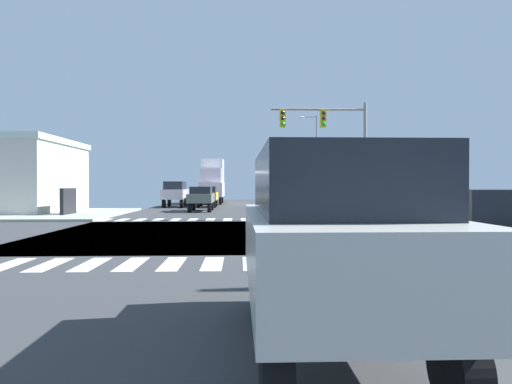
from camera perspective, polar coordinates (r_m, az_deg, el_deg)
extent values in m
cube|color=#343639|center=(18.58, -4.97, -5.29)|extent=(14.00, 90.00, 0.05)
cube|color=#343639|center=(18.58, -4.97, -5.29)|extent=(90.00, 12.00, 0.05)
cube|color=#A09B91|center=(32.82, 19.49, -2.53)|extent=(12.00, 12.00, 0.14)
cube|color=#99A18D|center=(33.53, -26.68, -2.50)|extent=(12.00, 12.00, 0.14)
cube|color=silver|center=(12.65, -29.01, -8.10)|extent=(0.50, 2.00, 0.01)
cube|color=silver|center=(12.24, -24.78, -8.38)|extent=(0.50, 2.00, 0.01)
cube|color=silver|center=(11.89, -20.28, -8.62)|extent=(0.50, 2.00, 0.01)
cube|color=silver|center=(11.62, -15.53, -8.82)|extent=(0.50, 2.00, 0.01)
cube|color=silver|center=(11.44, -10.59, -8.96)|extent=(0.50, 2.00, 0.01)
cube|color=silver|center=(11.34, -5.52, -9.04)|extent=(0.50, 2.00, 0.01)
cube|color=silver|center=(11.32, -0.40, -9.05)|extent=(0.50, 2.00, 0.01)
cube|color=silver|center=(11.40, 4.70, -8.99)|extent=(0.50, 2.00, 0.01)
cube|color=silver|center=(11.56, 9.68, -8.86)|extent=(0.50, 2.00, 0.01)
cube|color=silver|center=(11.80, 14.50, -8.67)|extent=(0.50, 2.00, 0.01)
cube|color=silver|center=(12.12, 19.08, -8.44)|extent=(0.50, 2.00, 0.01)
cube|color=silver|center=(12.51, 23.40, -8.17)|extent=(0.50, 2.00, 0.01)
cube|color=silver|center=(26.93, -18.70, -3.38)|extent=(0.50, 2.00, 0.01)
cube|color=silver|center=(26.67, -16.64, -3.41)|extent=(0.50, 2.00, 0.01)
cube|color=silver|center=(26.44, -14.53, -3.44)|extent=(0.50, 2.00, 0.01)
cube|color=silver|center=(26.24, -12.40, -3.46)|extent=(0.50, 2.00, 0.01)
cube|color=silver|center=(26.08, -10.23, -3.48)|extent=(0.50, 2.00, 0.01)
cube|color=silver|center=(25.96, -8.04, -3.50)|extent=(0.50, 2.00, 0.01)
cube|color=silver|center=(25.88, -5.83, -3.51)|extent=(0.50, 2.00, 0.01)
cube|color=silver|center=(25.83, -3.61, -3.51)|extent=(0.50, 2.00, 0.01)
cube|color=silver|center=(25.82, -1.39, -3.51)|extent=(0.50, 2.00, 0.01)
cube|color=silver|center=(25.86, 0.83, -3.51)|extent=(0.50, 2.00, 0.01)
cube|color=silver|center=(25.93, 3.04, -3.50)|extent=(0.50, 2.00, 0.01)
cube|color=silver|center=(26.04, 5.24, -3.48)|extent=(0.50, 2.00, 0.01)
cube|color=silver|center=(26.18, 7.41, -3.46)|extent=(0.50, 2.00, 0.01)
cube|color=silver|center=(26.37, 9.56, -3.44)|extent=(0.50, 2.00, 0.01)
cylinder|color=gray|center=(27.11, 13.70, 3.85)|extent=(0.20, 0.20, 6.80)
cylinder|color=gray|center=(26.82, 7.94, 10.35)|extent=(5.53, 0.14, 0.14)
cube|color=yellow|center=(26.79, 8.52, 9.18)|extent=(0.32, 0.40, 1.00)
sphere|color=black|center=(26.60, 8.62, 9.91)|extent=(0.22, 0.22, 0.22)
sphere|color=black|center=(26.55, 8.62, 9.25)|extent=(0.22, 0.22, 0.22)
sphere|color=green|center=(26.50, 8.62, 8.59)|extent=(0.22, 0.22, 0.22)
cube|color=yellow|center=(26.45, 3.38, 9.29)|extent=(0.32, 0.40, 1.00)
sphere|color=black|center=(26.26, 3.44, 10.04)|extent=(0.22, 0.22, 0.22)
sphere|color=black|center=(26.21, 3.44, 9.37)|extent=(0.22, 0.22, 0.22)
sphere|color=green|center=(26.17, 3.44, 8.70)|extent=(0.22, 0.22, 0.22)
cylinder|color=gray|center=(40.77, 7.74, 3.85)|extent=(0.16, 0.16, 8.25)
cylinder|color=gray|center=(41.07, 6.78, 9.48)|extent=(1.40, 0.10, 0.10)
ellipsoid|color=silver|center=(40.96, 5.80, 9.43)|extent=(0.60, 0.32, 0.20)
cube|color=black|center=(31.04, -22.77, -1.20)|extent=(0.24, 2.20, 1.80)
cylinder|color=black|center=(7.05, 0.40, -12.05)|extent=(0.26, 0.74, 0.74)
cylinder|color=black|center=(7.29, 13.08, -11.65)|extent=(0.26, 0.74, 0.74)
cylinder|color=black|center=(4.07, 2.52, -21.87)|extent=(0.26, 0.74, 0.74)
cylinder|color=black|center=(4.47, 24.35, -19.81)|extent=(0.26, 0.74, 0.74)
cube|color=#B9B9B3|center=(5.47, 9.45, -7.18)|extent=(1.96, 4.60, 0.88)
cube|color=black|center=(5.42, 9.47, 1.24)|extent=(1.69, 3.22, 0.72)
cylinder|color=black|center=(54.11, -4.47, -0.92)|extent=(0.26, 0.68, 0.68)
cylinder|color=black|center=(54.19, -5.99, -0.92)|extent=(0.26, 0.68, 0.68)
cylinder|color=black|center=(57.03, -4.35, -0.83)|extent=(0.26, 0.68, 0.68)
cylinder|color=black|center=(57.10, -5.79, -0.83)|extent=(0.26, 0.68, 0.68)
cube|color=white|center=(55.59, -5.15, -0.18)|extent=(1.80, 4.30, 0.66)
cube|color=black|center=(55.58, -5.15, 0.44)|extent=(1.55, 2.24, 0.54)
cylinder|color=black|center=(46.30, -4.56, -1.13)|extent=(0.26, 0.80, 0.80)
cylinder|color=black|center=(46.42, -6.93, -1.13)|extent=(0.26, 0.80, 0.80)
cylinder|color=black|center=(51.19, -4.33, -0.95)|extent=(0.26, 0.80, 0.80)
cylinder|color=black|center=(51.30, -6.48, -0.94)|extent=(0.26, 0.80, 0.80)
cube|color=silver|center=(48.77, -5.57, 0.31)|extent=(2.40, 7.20, 1.49)
cube|color=white|center=(49.87, -5.50, 2.65)|extent=(2.30, 4.18, 2.56)
cube|color=silver|center=(46.63, -5.73, 2.11)|extent=(2.11, 2.02, 1.49)
cylinder|color=black|center=(9.59, 18.69, -8.84)|extent=(0.26, 0.68, 0.68)
cylinder|color=black|center=(10.19, 26.37, -8.32)|extent=(0.26, 0.68, 0.68)
cylinder|color=black|center=(6.99, 27.46, -12.51)|extent=(0.26, 0.68, 0.68)
cube|color=black|center=(8.48, 26.84, -5.57)|extent=(1.80, 4.30, 0.66)
cube|color=black|center=(8.44, 26.86, -1.52)|extent=(1.55, 2.24, 0.54)
cylinder|color=black|center=(33.02, -5.95, -2.00)|extent=(0.26, 0.68, 0.68)
cylinder|color=black|center=(33.14, -8.44, -1.99)|extent=(0.26, 0.68, 0.68)
cylinder|color=black|center=(35.93, -5.64, -1.77)|extent=(0.26, 0.68, 0.68)
cylinder|color=black|center=(36.05, -7.93, -1.77)|extent=(0.26, 0.68, 0.68)
cube|color=#5C655C|center=(34.50, -6.99, -0.77)|extent=(1.80, 4.30, 0.66)
cube|color=black|center=(34.49, -6.99, 0.23)|extent=(1.55, 2.24, 0.54)
cylinder|color=black|center=(40.36, -9.45, -1.46)|extent=(0.26, 0.74, 0.74)
cylinder|color=black|center=(40.59, -11.64, -1.45)|extent=(0.26, 0.74, 0.74)
cylinder|color=black|center=(43.46, -8.92, -1.30)|extent=(0.26, 0.74, 0.74)
cylinder|color=black|center=(43.68, -10.97, -1.29)|extent=(0.26, 0.74, 0.74)
cube|color=#BCB2BD|center=(41.99, -10.24, -0.27)|extent=(1.96, 4.60, 0.88)
cube|color=black|center=(41.99, -10.24, 0.82)|extent=(1.69, 3.22, 0.72)
cylinder|color=black|center=(39.76, -5.31, -1.53)|extent=(0.26, 0.68, 0.68)
cylinder|color=black|center=(39.86, -7.37, -1.52)|extent=(0.26, 0.68, 0.68)
cylinder|color=black|center=(42.68, -5.09, -1.37)|extent=(0.26, 0.68, 0.68)
cylinder|color=black|center=(42.77, -7.02, -1.37)|extent=(0.26, 0.68, 0.68)
cube|color=gold|center=(41.24, -6.19, -0.52)|extent=(1.80, 4.30, 0.66)
cube|color=black|center=(41.23, -6.20, 0.32)|extent=(1.55, 2.24, 0.54)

